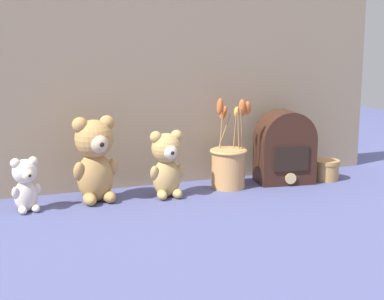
{
  "coord_description": "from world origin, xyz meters",
  "views": [
    {
      "loc": [
        -0.68,
        -1.75,
        0.52
      ],
      "look_at": [
        0.0,
        0.02,
        0.14
      ],
      "focal_mm": 55.0,
      "sensor_mm": 36.0,
      "label": 1
    }
  ],
  "objects_px": {
    "teddy_bear_large": "(95,158)",
    "teddy_bear_small": "(26,184)",
    "flower_vase": "(229,163)",
    "vintage_radio": "(285,148)",
    "teddy_bear_medium": "(167,163)",
    "decorative_tin_tall": "(326,170)"
  },
  "relations": [
    {
      "from": "teddy_bear_large",
      "to": "teddy_bear_small",
      "type": "relative_size",
      "value": 1.64
    },
    {
      "from": "flower_vase",
      "to": "teddy_bear_small",
      "type": "bearing_deg",
      "value": -176.86
    },
    {
      "from": "flower_vase",
      "to": "vintage_radio",
      "type": "relative_size",
      "value": 1.2
    },
    {
      "from": "teddy_bear_large",
      "to": "teddy_bear_small",
      "type": "distance_m",
      "value": 0.22
    },
    {
      "from": "teddy_bear_medium",
      "to": "teddy_bear_small",
      "type": "bearing_deg",
      "value": 179.97
    },
    {
      "from": "teddy_bear_medium",
      "to": "flower_vase",
      "type": "relative_size",
      "value": 0.71
    },
    {
      "from": "vintage_radio",
      "to": "decorative_tin_tall",
      "type": "bearing_deg",
      "value": -7.99
    },
    {
      "from": "flower_vase",
      "to": "teddy_bear_large",
      "type": "bearing_deg",
      "value": -179.13
    },
    {
      "from": "teddy_bear_medium",
      "to": "teddy_bear_small",
      "type": "height_order",
      "value": "teddy_bear_medium"
    },
    {
      "from": "teddy_bear_medium",
      "to": "vintage_radio",
      "type": "relative_size",
      "value": 0.85
    },
    {
      "from": "teddy_bear_small",
      "to": "decorative_tin_tall",
      "type": "bearing_deg",
      "value": 0.6
    },
    {
      "from": "decorative_tin_tall",
      "to": "vintage_radio",
      "type": "bearing_deg",
      "value": 172.01
    },
    {
      "from": "teddy_bear_medium",
      "to": "vintage_radio",
      "type": "bearing_deg",
      "value": 4.27
    },
    {
      "from": "teddy_bear_large",
      "to": "teddy_bear_small",
      "type": "xyz_separation_m",
      "value": [
        -0.22,
        -0.03,
        -0.06
      ]
    },
    {
      "from": "teddy_bear_small",
      "to": "vintage_radio",
      "type": "xyz_separation_m",
      "value": [
        0.89,
        0.03,
        0.04
      ]
    },
    {
      "from": "teddy_bear_large",
      "to": "decorative_tin_tall",
      "type": "xyz_separation_m",
      "value": [
        0.84,
        -0.02,
        -0.1
      ]
    },
    {
      "from": "teddy_bear_medium",
      "to": "decorative_tin_tall",
      "type": "distance_m",
      "value": 0.61
    },
    {
      "from": "teddy_bear_small",
      "to": "decorative_tin_tall",
      "type": "relative_size",
      "value": 1.66
    },
    {
      "from": "flower_vase",
      "to": "vintage_radio",
      "type": "bearing_deg",
      "value": -1.0
    },
    {
      "from": "teddy_bear_medium",
      "to": "vintage_radio",
      "type": "xyz_separation_m",
      "value": [
        0.45,
        0.03,
        0.01
      ]
    },
    {
      "from": "vintage_radio",
      "to": "decorative_tin_tall",
      "type": "relative_size",
      "value": 2.59
    },
    {
      "from": "flower_vase",
      "to": "decorative_tin_tall",
      "type": "relative_size",
      "value": 3.11
    }
  ]
}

